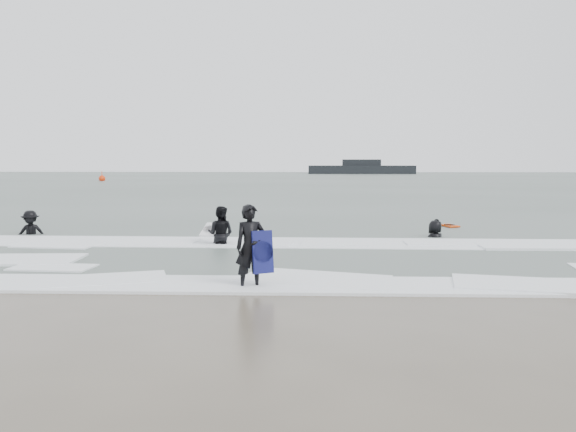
{
  "coord_description": "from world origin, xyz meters",
  "views": [
    {
      "loc": [
        0.97,
        -13.26,
        2.83
      ],
      "look_at": [
        0.0,
        5.0,
        1.1
      ],
      "focal_mm": 35.0,
      "sensor_mm": 36.0,
      "label": 1
    }
  ],
  "objects_px": {
    "surfer_right_far": "(435,238)",
    "buoy": "(102,179)",
    "surfer_right_near": "(437,227)",
    "vessel_horizon": "(361,169)",
    "surfer_wading": "(221,246)",
    "surfer_centre": "(251,288)",
    "surfer_breaker": "(31,236)"
  },
  "relations": [
    {
      "from": "surfer_breaker",
      "to": "buoy",
      "type": "distance_m",
      "value": 68.47
    },
    {
      "from": "surfer_wading",
      "to": "buoy",
      "type": "relative_size",
      "value": 1.17
    },
    {
      "from": "surfer_wading",
      "to": "surfer_right_near",
      "type": "distance_m",
      "value": 10.52
    },
    {
      "from": "surfer_centre",
      "to": "surfer_wading",
      "type": "height_order",
      "value": "surfer_centre"
    },
    {
      "from": "vessel_horizon",
      "to": "buoy",
      "type": "bearing_deg",
      "value": -127.25
    },
    {
      "from": "surfer_right_far",
      "to": "vessel_horizon",
      "type": "height_order",
      "value": "vessel_horizon"
    },
    {
      "from": "surfer_wading",
      "to": "surfer_breaker",
      "type": "distance_m",
      "value": 8.21
    },
    {
      "from": "buoy",
      "to": "surfer_wading",
      "type": "bearing_deg",
      "value": -65.68
    },
    {
      "from": "buoy",
      "to": "vessel_horizon",
      "type": "height_order",
      "value": "vessel_horizon"
    },
    {
      "from": "surfer_right_far",
      "to": "buoy",
      "type": "distance_m",
      "value": 74.92
    },
    {
      "from": "surfer_wading",
      "to": "surfer_right_far",
      "type": "bearing_deg",
      "value": -150.18
    },
    {
      "from": "surfer_wading",
      "to": "surfer_right_far",
      "type": "height_order",
      "value": "surfer_wading"
    },
    {
      "from": "surfer_centre",
      "to": "surfer_right_near",
      "type": "distance_m",
      "value": 14.19
    },
    {
      "from": "buoy",
      "to": "vessel_horizon",
      "type": "relative_size",
      "value": 0.06
    },
    {
      "from": "surfer_right_far",
      "to": "buoy",
      "type": "height_order",
      "value": "buoy"
    },
    {
      "from": "surfer_centre",
      "to": "surfer_wading",
      "type": "relative_size",
      "value": 1.0
    },
    {
      "from": "surfer_right_near",
      "to": "buoy",
      "type": "distance_m",
      "value": 72.26
    },
    {
      "from": "vessel_horizon",
      "to": "surfer_right_near",
      "type": "bearing_deg",
      "value": -92.8
    },
    {
      "from": "surfer_wading",
      "to": "surfer_breaker",
      "type": "xyz_separation_m",
      "value": [
        -7.87,
        2.35,
        0.0
      ]
    },
    {
      "from": "surfer_right_near",
      "to": "vessel_horizon",
      "type": "relative_size",
      "value": 0.06
    },
    {
      "from": "surfer_wading",
      "to": "surfer_breaker",
      "type": "relative_size",
      "value": 1.05
    },
    {
      "from": "surfer_right_near",
      "to": "vessel_horizon",
      "type": "height_order",
      "value": "vessel_horizon"
    },
    {
      "from": "surfer_centre",
      "to": "surfer_right_far",
      "type": "height_order",
      "value": "surfer_centre"
    },
    {
      "from": "vessel_horizon",
      "to": "surfer_centre",
      "type": "bearing_deg",
      "value": -95.45
    },
    {
      "from": "surfer_wading",
      "to": "buoy",
      "type": "xyz_separation_m",
      "value": [
        -30.3,
        67.04,
        0.42
      ]
    },
    {
      "from": "surfer_wading",
      "to": "vessel_horizon",
      "type": "bearing_deg",
      "value": -84.57
    },
    {
      "from": "surfer_right_near",
      "to": "vessel_horizon",
      "type": "xyz_separation_m",
      "value": [
        5.86,
        119.72,
        1.37
      ]
    },
    {
      "from": "surfer_centre",
      "to": "surfer_breaker",
      "type": "relative_size",
      "value": 1.05
    },
    {
      "from": "surfer_centre",
      "to": "surfer_wading",
      "type": "distance_m",
      "value": 6.6
    },
    {
      "from": "surfer_breaker",
      "to": "surfer_right_far",
      "type": "relative_size",
      "value": 1.01
    },
    {
      "from": "surfer_centre",
      "to": "surfer_right_far",
      "type": "xyz_separation_m",
      "value": [
        5.94,
        8.85,
        0.0
      ]
    },
    {
      "from": "surfer_right_near",
      "to": "surfer_right_far",
      "type": "relative_size",
      "value": 0.83
    }
  ]
}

